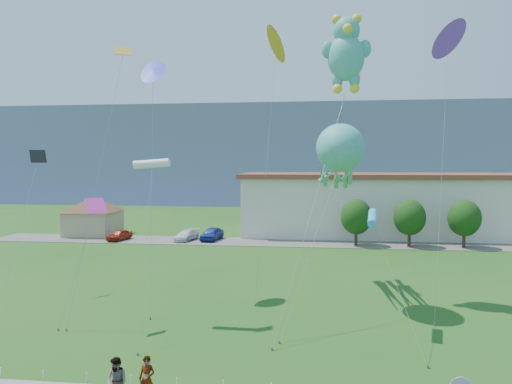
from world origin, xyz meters
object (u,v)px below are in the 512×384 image
pedestrian_right (117,382)px  warehouse (470,204)px  pedestrian_left (147,379)px  parked_car_red (119,235)px  parked_car_white (186,235)px  octopus_kite (339,158)px  pavilion (93,213)px  teddy_bear_kite (346,52)px  parked_car_blue (212,234)px

pedestrian_right → warehouse: bearing=77.3°
pedestrian_left → parked_car_red: bearing=120.1°
parked_car_white → pedestrian_right: bearing=-65.4°
pedestrian_right → octopus_kite: octopus_kite is taller
pavilion → teddy_bear_kite: 41.87m
pavilion → parked_car_red: (5.24, -3.79, -2.31)m
pedestrian_right → pavilion: bearing=136.2°
parked_car_red → parked_car_white: 8.30m
pedestrian_left → warehouse: bearing=64.5°
pavilion → parked_car_blue: pavilion is taller
pavilion → pedestrian_left: (22.17, -40.57, -2.02)m
pavilion → pedestrian_left: size_ratio=5.11×
pedestrian_right → parked_car_red: 40.44m
warehouse → octopus_kite: (-19.46, -31.78, 5.75)m
pavilion → parked_car_red: pavilion is taller
octopus_kite → teddy_bear_kite: (0.53, 1.70, 7.56)m
warehouse → teddy_bear_kite: bearing=-122.2°
pavilion → parked_car_red: bearing=-35.9°
pedestrian_left → parked_car_blue: bearing=103.7°
parked_car_red → parked_car_blue: 11.46m
pavilion → warehouse: 50.37m
parked_car_red → parked_car_blue: parked_car_blue is taller
parked_car_blue → teddy_bear_kite: size_ratio=0.23×
warehouse → parked_car_blue: warehouse is taller
parked_car_red → teddy_bear_kite: teddy_bear_kite is taller
pedestrian_left → parked_car_white: bearing=108.3°
pedestrian_right → parked_car_red: bearing=132.0°
pedestrian_right → parked_car_red: size_ratio=0.49×
teddy_bear_kite → pavilion: bearing=142.2°
parked_car_red → teddy_bear_kite: (25.83, -20.28, 16.73)m
parked_car_white → parked_car_red: bearing=-160.1°
parked_car_red → teddy_bear_kite: bearing=-24.8°
warehouse → parked_car_red: size_ratio=15.91×
parked_car_red → octopus_kite: (25.30, -21.99, 9.16)m
pedestrian_left → parked_car_red: size_ratio=0.47×
warehouse → parked_car_blue: (-33.40, -8.33, -3.28)m
pedestrian_left → octopus_kite: bearing=65.9°
parked_car_white → teddy_bear_kite: 32.27m
parked_car_white → teddy_bear_kite: size_ratio=0.22×
parked_car_white → octopus_kite: 30.03m
pavilion → pedestrian_right: pavilion is taller
pedestrian_right → parked_car_blue: 38.92m
pavilion → parked_car_white: size_ratio=2.11×
warehouse → pedestrian_right: warehouse is taller
pavilion → parked_car_white: bearing=-11.9°
pavilion → parked_car_blue: size_ratio=2.00×
parked_car_white → parked_car_blue: size_ratio=0.95×
parked_car_blue → teddy_bear_kite: bearing=-47.1°
pedestrian_left → octopus_kite: octopus_kite is taller
pedestrian_right → octopus_kite: bearing=77.1°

